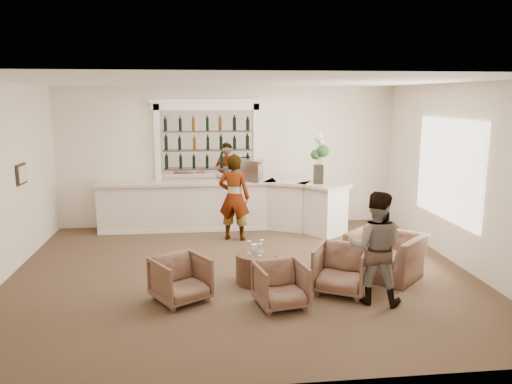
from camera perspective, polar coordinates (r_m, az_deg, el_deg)
ground at (r=8.90m, az=-1.65°, el=-9.23°), size 8.00×8.00×0.00m
room_shell at (r=9.11m, az=-1.10°, el=6.33°), size 8.04×7.02×3.32m
bar_counter at (r=11.61m, az=-3.75°, el=-1.52°), size 5.72×1.80×1.14m
back_bar_alcove at (r=11.79m, az=-5.58°, el=5.81°), size 2.64×0.25×3.00m
cocktail_table at (r=8.40m, az=0.05°, el=-8.68°), size 0.69×0.69×0.50m
sommelier at (r=10.70m, az=-2.52°, el=-0.61°), size 0.79×0.64×1.86m
guest at (r=7.66m, az=13.48°, el=-6.19°), size 1.01×0.91×1.70m
armchair_left at (r=7.72m, az=-8.62°, el=-9.82°), size 1.03×1.04×0.69m
armchair_center at (r=7.47m, az=2.87°, el=-10.57°), size 0.83×0.84×0.66m
armchair_right at (r=8.08m, az=9.77°, el=-8.69°), size 1.10×1.11×0.75m
armchair_far at (r=8.93m, az=14.60°, el=-6.96°), size 1.54×1.54×0.75m
espresso_machine at (r=11.51m, az=-0.79°, el=2.50°), size 0.69×0.64×0.49m
flower_vase at (r=11.19m, az=7.19°, el=4.13°), size 0.29×0.29×1.11m
wine_glass_bar_left at (r=11.49m, az=-0.33°, el=1.78°), size 0.07×0.07×0.21m
wine_glass_bar_right at (r=11.53m, az=-3.29°, el=1.79°), size 0.07×0.07×0.21m
wine_glass_tbl_a at (r=8.30m, az=-0.80°, el=-6.33°), size 0.07×0.07×0.21m
wine_glass_tbl_b at (r=8.37m, az=0.67°, el=-6.18°), size 0.07×0.07×0.21m
wine_glass_tbl_c at (r=8.17m, az=0.43°, el=-6.62°), size 0.07×0.07×0.21m
napkin_holder at (r=8.43m, az=-0.20°, el=-6.38°), size 0.08×0.08×0.12m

